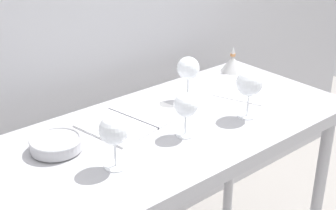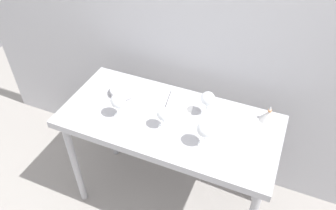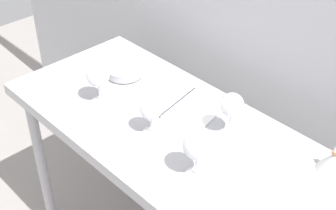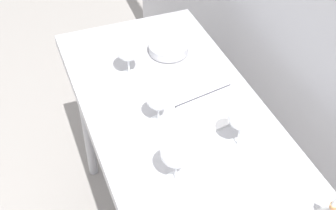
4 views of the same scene
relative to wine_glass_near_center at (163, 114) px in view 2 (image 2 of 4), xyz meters
name	(u,v)px [view 2 (image 2 of 4)]	position (x,y,z in m)	size (l,w,h in m)	color
ground_plane	(169,198)	(0.00, 0.09, -1.01)	(6.00, 6.00, 0.00)	gray
back_wall	(198,27)	(0.00, 0.58, 0.29)	(3.80, 0.04, 2.60)	#B4B4B9
steel_counter	(169,130)	(0.00, 0.08, -0.21)	(1.40, 0.65, 0.90)	#A9A9AE
wine_glass_near_center	(163,114)	(0.00, 0.00, 0.00)	(0.08, 0.08, 0.15)	white
wine_glass_near_left	(118,101)	(-0.30, -0.02, 0.01)	(0.09, 0.09, 0.17)	white
wine_glass_near_right	(205,129)	(0.28, -0.04, 0.02)	(0.10, 0.10, 0.18)	white
wine_glass_far_right	(208,99)	(0.21, 0.21, 0.02)	(0.09, 0.09, 0.18)	white
open_notebook	(167,103)	(-0.07, 0.21, -0.10)	(0.39, 0.31, 0.01)	white
tasting_sheet_upper	(237,134)	(0.44, 0.12, -0.11)	(0.19, 0.23, 0.00)	white
tasting_bowl	(122,91)	(-0.39, 0.19, -0.08)	(0.17, 0.17, 0.05)	beige
decanter_funnel	(269,115)	(0.58, 0.32, -0.07)	(0.11, 0.11, 0.12)	silver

